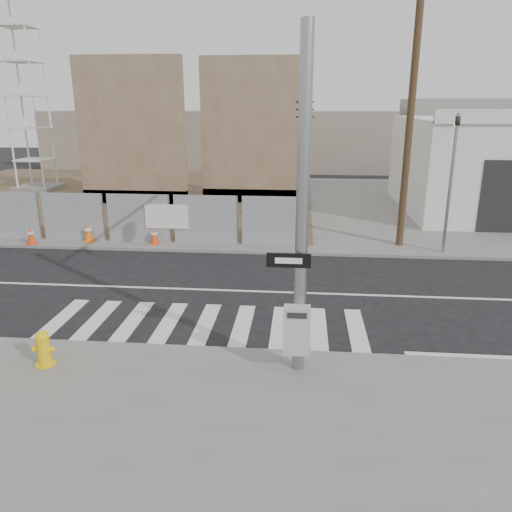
# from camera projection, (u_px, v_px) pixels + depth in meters

# --- Properties ---
(ground) EXTENTS (100.00, 100.00, 0.00)m
(ground) POSITION_uv_depth(u_px,v_px,m) (220.00, 290.00, 15.74)
(ground) COLOR black
(ground) RESTS_ON ground
(sidewalk_far) EXTENTS (50.00, 20.00, 0.12)m
(sidewalk_far) POSITION_uv_depth(u_px,v_px,m) (259.00, 203.00, 29.05)
(sidewalk_far) COLOR slate
(sidewalk_far) RESTS_ON ground
(signal_pole) EXTENTS (0.96, 5.87, 7.00)m
(signal_pole) POSITION_uv_depth(u_px,v_px,m) (304.00, 141.00, 12.17)
(signal_pole) COLOR gray
(signal_pole) RESTS_ON sidewalk_near
(far_signal_pole) EXTENTS (0.16, 0.20, 5.60)m
(far_signal_pole) POSITION_uv_depth(u_px,v_px,m) (453.00, 165.00, 18.39)
(far_signal_pole) COLOR gray
(far_signal_pole) RESTS_ON sidewalk_far
(chain_link_fence) EXTENTS (24.60, 0.04, 2.00)m
(chain_link_fence) POSITION_uv_depth(u_px,v_px,m) (5.00, 215.00, 21.06)
(chain_link_fence) COLOR gray
(chain_link_fence) RESTS_ON sidewalk_far
(concrete_wall_left) EXTENTS (6.00, 1.30, 8.00)m
(concrete_wall_left) POSITION_uv_depth(u_px,v_px,m) (133.00, 146.00, 27.82)
(concrete_wall_left) COLOR brown
(concrete_wall_left) RESTS_ON sidewalk_far
(concrete_wall_right) EXTENTS (5.50, 1.30, 8.00)m
(concrete_wall_right) POSITION_uv_depth(u_px,v_px,m) (250.00, 145.00, 28.20)
(concrete_wall_right) COLOR brown
(concrete_wall_right) RESTS_ON sidewalk_far
(crane_tower) EXTENTS (2.60, 2.60, 18.15)m
(crane_tower) POSITION_uv_depth(u_px,v_px,m) (20.00, 46.00, 30.60)
(crane_tower) COLOR slate
(crane_tower) RESTS_ON sidewalk_far
(utility_pole_right) EXTENTS (1.60, 0.28, 10.00)m
(utility_pole_right) POSITION_uv_depth(u_px,v_px,m) (410.00, 116.00, 18.88)
(utility_pole_right) COLOR #473521
(utility_pole_right) RESTS_ON sidewalk_far
(fire_hydrant) EXTENTS (0.56, 0.56, 0.82)m
(fire_hydrant) POSITION_uv_depth(u_px,v_px,m) (43.00, 348.00, 10.90)
(fire_hydrant) COLOR yellow
(fire_hydrant) RESTS_ON sidewalk_near
(traffic_cone_b) EXTENTS (0.44, 0.44, 0.72)m
(traffic_cone_b) POSITION_uv_depth(u_px,v_px,m) (31.00, 236.00, 20.39)
(traffic_cone_b) COLOR #F93A0D
(traffic_cone_b) RESTS_ON sidewalk_far
(traffic_cone_c) EXTENTS (0.48, 0.48, 0.79)m
(traffic_cone_c) POSITION_uv_depth(u_px,v_px,m) (88.00, 232.00, 20.76)
(traffic_cone_c) COLOR #FF650D
(traffic_cone_c) RESTS_ON sidewalk_far
(traffic_cone_d) EXTENTS (0.35, 0.35, 0.66)m
(traffic_cone_d) POSITION_uv_depth(u_px,v_px,m) (154.00, 236.00, 20.42)
(traffic_cone_d) COLOR #F3420C
(traffic_cone_d) RESTS_ON sidewalk_far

